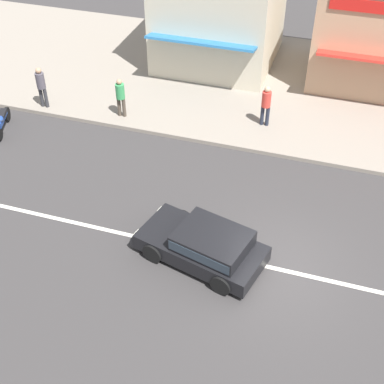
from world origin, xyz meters
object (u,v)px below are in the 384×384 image
at_px(pedestrian_near_clock, 120,95).
at_px(pedestrian_mid_kerb, 41,84).
at_px(hatchback_black_3, 205,245).
at_px(motorcycle_0, 2,120).
at_px(shopfront_corner_warung, 221,0).
at_px(pedestrian_by_shop, 266,103).

height_order(pedestrian_near_clock, pedestrian_mid_kerb, pedestrian_mid_kerb).
relative_size(hatchback_black_3, pedestrian_mid_kerb, 2.34).
distance_m(hatchback_black_3, motorcycle_0, 10.05).
xyz_separation_m(motorcycle_0, shopfront_corner_warung, (6.24, 8.02, 2.42)).
xyz_separation_m(hatchback_black_3, pedestrian_near_clock, (-5.19, 6.20, 0.47)).
xyz_separation_m(motorcycle_0, pedestrian_mid_kerb, (0.75, 1.80, 0.71)).
bearing_deg(shopfront_corner_warung, motorcycle_0, -127.90).
bearing_deg(shopfront_corner_warung, pedestrian_near_clock, -110.92).
bearing_deg(hatchback_black_3, motorcycle_0, 155.84).
distance_m(motorcycle_0, pedestrian_near_clock, 4.53).
relative_size(hatchback_black_3, pedestrian_by_shop, 2.43).
bearing_deg(hatchback_black_3, pedestrian_mid_kerb, 144.89).
relative_size(pedestrian_near_clock, pedestrian_mid_kerb, 0.93).
bearing_deg(motorcycle_0, hatchback_black_3, -24.16).
height_order(hatchback_black_3, motorcycle_0, hatchback_black_3).
bearing_deg(pedestrian_by_shop, pedestrian_near_clock, -169.21).
relative_size(motorcycle_0, pedestrian_by_shop, 1.10).
bearing_deg(pedestrian_near_clock, pedestrian_by_shop, 10.79).
distance_m(motorcycle_0, pedestrian_by_shop, 9.91).
bearing_deg(pedestrian_by_shop, hatchback_black_3, -91.69).
xyz_separation_m(pedestrian_mid_kerb, pedestrian_by_shop, (8.62, 1.31, -0.04)).
relative_size(pedestrian_mid_kerb, shopfront_corner_warung, 0.28).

